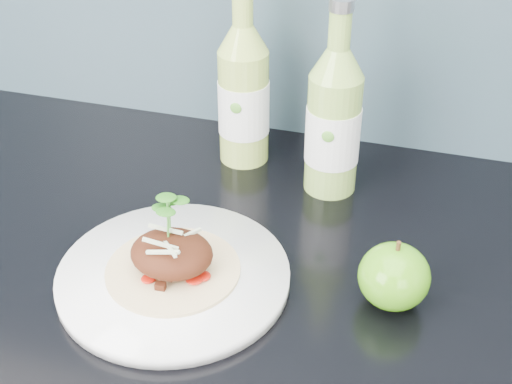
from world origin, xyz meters
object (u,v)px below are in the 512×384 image
at_px(dinner_plate, 174,276).
at_px(green_apple, 394,276).
at_px(cider_bottle_right, 334,122).
at_px(cider_bottle_left, 244,95).

relative_size(dinner_plate, green_apple, 3.99).
height_order(dinner_plate, green_apple, green_apple).
bearing_deg(cider_bottle_right, dinner_plate, -118.80).
bearing_deg(cider_bottle_left, cider_bottle_right, 0.21).
height_order(cider_bottle_left, cider_bottle_right, same).
relative_size(dinner_plate, cider_bottle_right, 1.26).
bearing_deg(dinner_plate, cider_bottle_left, 90.70).
distance_m(dinner_plate, cider_bottle_left, 0.30).
distance_m(green_apple, cider_bottle_right, 0.24).
distance_m(green_apple, cider_bottle_left, 0.35).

